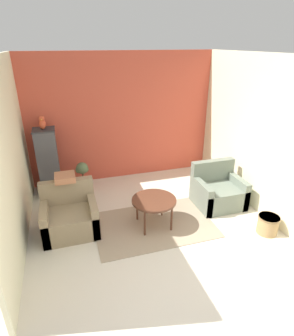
{
  "coord_description": "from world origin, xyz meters",
  "views": [
    {
      "loc": [
        -1.27,
        -2.34,
        2.92
      ],
      "look_at": [
        0.0,
        1.8,
        0.97
      ],
      "focal_mm": 30.0,
      "sensor_mm": 36.0,
      "label": 1
    }
  ],
  "objects": [
    {
      "name": "ground_plane",
      "position": [
        0.0,
        0.0,
        0.0
      ],
      "size": [
        20.0,
        20.0,
        0.0
      ],
      "primitive_type": "plane",
      "color": "beige",
      "rests_on": "ground"
    },
    {
      "name": "wall_back_accent",
      "position": [
        0.0,
        3.63,
        1.38
      ],
      "size": [
        4.2,
        0.06,
        2.77
      ],
      "color": "#C64C38",
      "rests_on": "ground_plane"
    },
    {
      "name": "wall_left",
      "position": [
        -2.07,
        1.8,
        1.38
      ],
      "size": [
        0.06,
        3.6,
        2.77
      ],
      "color": "beige",
      "rests_on": "ground_plane"
    },
    {
      "name": "wall_right",
      "position": [
        2.07,
        1.8,
        1.38
      ],
      "size": [
        0.06,
        3.6,
        2.77
      ],
      "color": "beige",
      "rests_on": "ground_plane"
    },
    {
      "name": "area_rug",
      "position": [
        0.03,
        1.51,
        0.01
      ],
      "size": [
        2.04,
        1.33,
        0.01
      ],
      "color": "gray",
      "rests_on": "ground_plane"
    },
    {
      "name": "coffee_table",
      "position": [
        0.03,
        1.51,
        0.47
      ],
      "size": [
        0.75,
        0.75,
        0.52
      ],
      "color": "#512D1E",
      "rests_on": "ground_plane"
    },
    {
      "name": "armchair_left",
      "position": [
        -1.35,
        1.77,
        0.27
      ],
      "size": [
        0.88,
        0.75,
        0.82
      ],
      "color": "#8E7A5B",
      "rests_on": "ground_plane"
    },
    {
      "name": "armchair_right",
      "position": [
        1.43,
        1.81,
        0.27
      ],
      "size": [
        0.88,
        0.75,
        0.82
      ],
      "color": "slate",
      "rests_on": "ground_plane"
    },
    {
      "name": "birdcage",
      "position": [
        -1.65,
        3.24,
        0.68
      ],
      "size": [
        0.49,
        0.49,
        1.39
      ],
      "color": "#353539",
      "rests_on": "ground_plane"
    },
    {
      "name": "parrot",
      "position": [
        -1.65,
        3.24,
        1.51
      ],
      "size": [
        0.13,
        0.23,
        0.27
      ],
      "color": "#D14C2D",
      "rests_on": "birdcage"
    },
    {
      "name": "potted_plant",
      "position": [
        -1.0,
        3.17,
        0.31
      ],
      "size": [
        0.29,
        0.29,
        0.63
      ],
      "color": "brown",
      "rests_on": "ground_plane"
    },
    {
      "name": "wicker_basket",
      "position": [
        1.77,
        0.75,
        0.17
      ],
      "size": [
        0.35,
        0.35,
        0.31
      ],
      "color": "#A37F51",
      "rests_on": "ground_plane"
    },
    {
      "name": "throw_pillow",
      "position": [
        -1.35,
        2.03,
        0.87
      ],
      "size": [
        0.33,
        0.33,
        0.1
      ],
      "color": "#B2704C",
      "rests_on": "armchair_left"
    }
  ]
}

